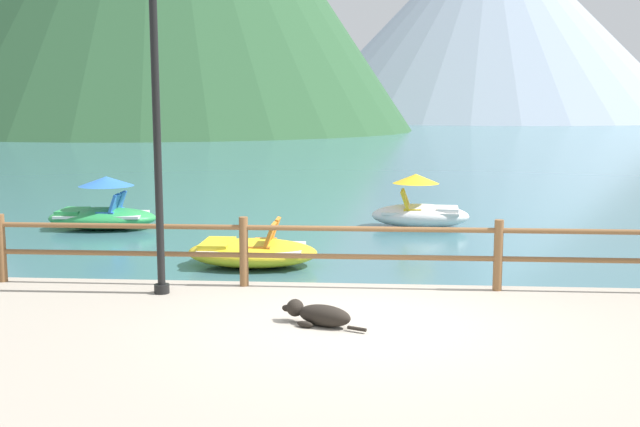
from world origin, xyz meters
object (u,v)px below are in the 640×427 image
Objects in this scene: pedal_boat_1 at (420,210)px; pedal_boat_4 at (102,212)px; lamp_post at (155,79)px; pedal_boat_3 at (252,252)px; dog_resting at (319,314)px.

pedal_boat_1 is 7.32m from pedal_boat_4.
pedal_boat_1 is at bearing 64.41° from lamp_post.
lamp_post is 1.83× the size of pedal_boat_4.
lamp_post is at bearing -64.47° from pedal_boat_4.
lamp_post is 2.01× the size of pedal_boat_3.
dog_resting is (2.16, -1.28, -2.65)m from lamp_post.
dog_resting is at bearing -72.15° from pedal_boat_3.
pedal_boat_1 is at bearing 5.62° from pedal_boat_4.
pedal_boat_3 is (-3.22, -4.41, -0.16)m from pedal_boat_1.
pedal_boat_4 is (-7.29, -0.72, -0.01)m from pedal_boat_1.
pedal_boat_3 is at bearing 107.85° from dog_resting.
pedal_boat_3 is (-1.56, 4.84, -0.27)m from dog_resting.
lamp_post is 3.65m from dog_resting.
pedal_boat_4 is at bearing 123.40° from dog_resting.
lamp_post is 8.51m from pedal_boat_4.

